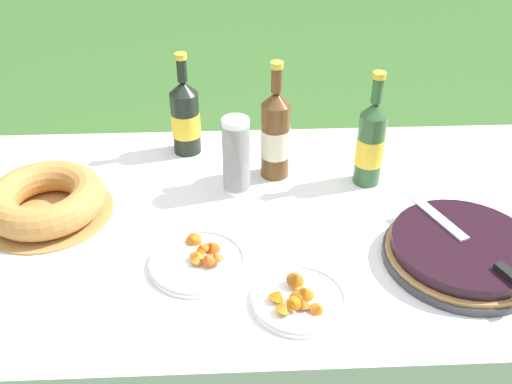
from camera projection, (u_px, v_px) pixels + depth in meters
The scene contains 11 objects.
garden_table at pixel (280, 241), 1.48m from camera, with size 1.70×0.93×0.75m.
tablecloth at pixel (280, 223), 1.45m from camera, with size 1.71×0.94×0.10m.
berry_tart at pixel (462, 251), 1.29m from camera, with size 0.35×0.35×0.06m.
serving_knife at pixel (475, 247), 1.25m from camera, with size 0.16×0.36×0.01m.
bundt_cake at pixel (45, 200), 1.43m from camera, with size 0.33×0.33×0.09m.
cup_stack at pixel (236, 156), 1.48m from camera, with size 0.07×0.07×0.21m.
cider_bottle_green at pixel (371, 143), 1.51m from camera, with size 0.07×0.07×0.32m.
cider_bottle_amber at pixel (276, 135), 1.54m from camera, with size 0.08×0.08×0.33m.
juice_bottle_red at pixel (185, 117), 1.65m from camera, with size 0.08×0.08×0.30m.
snack_plate_near at pixel (299, 298), 1.19m from camera, with size 0.21×0.21×0.05m.
snack_plate_left at pixel (199, 260), 1.29m from camera, with size 0.22×0.22×0.05m.
Camera 1 is at (-0.11, -1.15, 1.62)m, focal length 40.00 mm.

